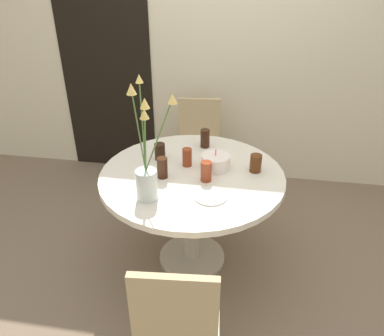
# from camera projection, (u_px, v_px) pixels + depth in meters

# --- Properties ---
(ground_plane) EXTENTS (16.00, 16.00, 0.00)m
(ground_plane) POSITION_uv_depth(u_px,v_px,m) (192.00, 258.00, 2.85)
(ground_plane) COLOR #7A6651
(wall_back) EXTENTS (8.00, 0.05, 2.60)m
(wall_back) POSITION_uv_depth(u_px,v_px,m) (216.00, 46.00, 3.37)
(wall_back) COLOR beige
(wall_back) RESTS_ON ground_plane
(doorway_panel) EXTENTS (0.90, 0.01, 2.05)m
(doorway_panel) POSITION_uv_depth(u_px,v_px,m) (106.00, 72.00, 3.63)
(doorway_panel) COLOR black
(doorway_panel) RESTS_ON ground_plane
(dining_table) EXTENTS (1.23, 1.23, 0.75)m
(dining_table) POSITION_uv_depth(u_px,v_px,m) (192.00, 190.00, 2.55)
(dining_table) COLOR silver
(dining_table) RESTS_ON ground_plane
(chair_near_front) EXTENTS (0.44, 0.44, 0.90)m
(chair_near_front) POSITION_uv_depth(u_px,v_px,m) (199.00, 143.00, 3.44)
(chair_near_front) COLOR beige
(chair_near_front) RESTS_ON ground_plane
(chair_left_flank) EXTENTS (0.43, 0.43, 0.90)m
(chair_left_flank) POSITION_uv_depth(u_px,v_px,m) (177.00, 321.00, 1.76)
(chair_left_flank) COLOR beige
(chair_left_flank) RESTS_ON ground_plane
(birthday_cake) EXTENTS (0.20, 0.20, 0.14)m
(birthday_cake) POSITION_uv_depth(u_px,v_px,m) (215.00, 162.00, 2.52)
(birthday_cake) COLOR white
(birthday_cake) RESTS_ON dining_table
(flower_vase) EXTENTS (0.26, 0.24, 0.73)m
(flower_vase) POSITION_uv_depth(u_px,v_px,m) (147.00, 170.00, 2.13)
(flower_vase) COLOR silver
(flower_vase) RESTS_ON dining_table
(side_plate) EXTENTS (0.20, 0.20, 0.01)m
(side_plate) POSITION_uv_depth(u_px,v_px,m) (210.00, 196.00, 2.24)
(side_plate) COLOR white
(side_plate) RESTS_ON dining_table
(drink_glass_0) EXTENTS (0.07, 0.07, 0.13)m
(drink_glass_0) POSITION_uv_depth(u_px,v_px,m) (206.00, 171.00, 2.37)
(drink_glass_0) COLOR maroon
(drink_glass_0) RESTS_ON dining_table
(drink_glass_1) EXTENTS (0.07, 0.07, 0.14)m
(drink_glass_1) POSITION_uv_depth(u_px,v_px,m) (205.00, 138.00, 2.79)
(drink_glass_1) COLOR #33190C
(drink_glass_1) RESTS_ON dining_table
(drink_glass_2) EXTENTS (0.08, 0.08, 0.12)m
(drink_glass_2) POSITION_uv_depth(u_px,v_px,m) (160.00, 152.00, 2.63)
(drink_glass_2) COLOR black
(drink_glass_2) RESTS_ON dining_table
(drink_glass_3) EXTENTS (0.06, 0.06, 0.13)m
(drink_glass_3) POSITION_uv_depth(u_px,v_px,m) (187.00, 157.00, 2.54)
(drink_glass_3) COLOR maroon
(drink_glass_3) RESTS_ON dining_table
(drink_glass_4) EXTENTS (0.08, 0.08, 0.12)m
(drink_glass_4) POSITION_uv_depth(u_px,v_px,m) (256.00, 163.00, 2.48)
(drink_glass_4) COLOR #51280F
(drink_glass_4) RESTS_ON dining_table
(drink_glass_5) EXTENTS (0.07, 0.07, 0.14)m
(drink_glass_5) POSITION_uv_depth(u_px,v_px,m) (162.00, 168.00, 2.40)
(drink_glass_5) COLOR #33190C
(drink_glass_5) RESTS_ON dining_table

